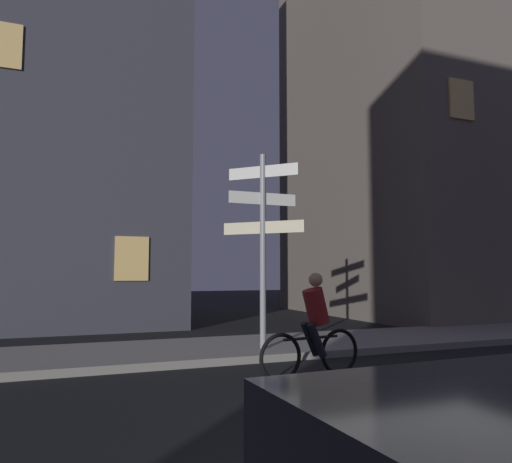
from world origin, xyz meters
TOP-DOWN VIEW (x-y plane):
  - sidewalk_kerb at (0.00, 6.84)m, footprint 40.00×2.76m
  - signpost at (1.08, 6.13)m, footprint 1.43×1.24m
  - cyclist at (1.07, 4.05)m, footprint 1.81×0.38m
  - building_right_block at (10.90, 12.95)m, footprint 8.24×10.05m

SIDE VIEW (x-z plane):
  - sidewalk_kerb at x=0.00m, z-range 0.00..0.14m
  - cyclist at x=1.07m, z-range -0.06..1.55m
  - signpost at x=1.08m, z-range 0.51..4.35m
  - building_right_block at x=10.90m, z-range 0.00..21.88m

